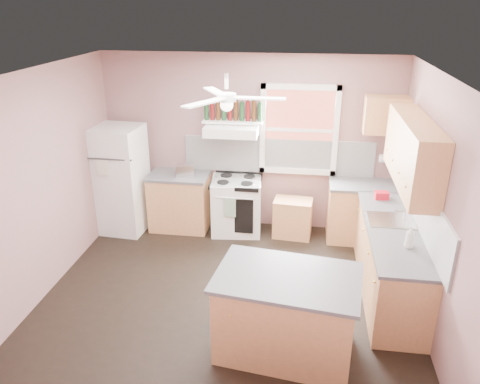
# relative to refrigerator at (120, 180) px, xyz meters

# --- Properties ---
(floor) EXTENTS (4.50, 4.50, 0.00)m
(floor) POSITION_rel_refrigerator_xyz_m (1.94, -1.52, -0.83)
(floor) COLOR black
(floor) RESTS_ON ground
(ceiling) EXTENTS (4.50, 4.50, 0.00)m
(ceiling) POSITION_rel_refrigerator_xyz_m (1.94, -1.52, 1.87)
(ceiling) COLOR white
(ceiling) RESTS_ON ground
(wall_back) EXTENTS (4.50, 0.05, 2.70)m
(wall_back) POSITION_rel_refrigerator_xyz_m (1.94, 0.50, 0.52)
(wall_back) COLOR #87605F
(wall_back) RESTS_ON ground
(wall_right) EXTENTS (0.05, 4.00, 2.70)m
(wall_right) POSITION_rel_refrigerator_xyz_m (4.21, -1.52, 0.52)
(wall_right) COLOR #87605F
(wall_right) RESTS_ON ground
(wall_left) EXTENTS (0.05, 4.00, 2.70)m
(wall_left) POSITION_rel_refrigerator_xyz_m (-0.34, -1.52, 0.52)
(wall_left) COLOR #87605F
(wall_left) RESTS_ON ground
(backsplash_back) EXTENTS (2.90, 0.03, 0.55)m
(backsplash_back) POSITION_rel_refrigerator_xyz_m (2.39, 0.46, 0.34)
(backsplash_back) COLOR white
(backsplash_back) RESTS_ON wall_back
(backsplash_right) EXTENTS (0.03, 2.60, 0.55)m
(backsplash_right) POSITION_rel_refrigerator_xyz_m (4.17, -1.22, 0.34)
(backsplash_right) COLOR white
(backsplash_right) RESTS_ON wall_right
(window_view) EXTENTS (1.00, 0.02, 1.20)m
(window_view) POSITION_rel_refrigerator_xyz_m (2.69, 0.46, 0.77)
(window_view) COLOR brown
(window_view) RESTS_ON wall_back
(window_frame) EXTENTS (1.16, 0.07, 1.36)m
(window_frame) POSITION_rel_refrigerator_xyz_m (2.69, 0.43, 0.77)
(window_frame) COLOR white
(window_frame) RESTS_ON wall_back
(refrigerator) EXTENTS (0.76, 0.74, 1.67)m
(refrigerator) POSITION_rel_refrigerator_xyz_m (0.00, 0.00, 0.00)
(refrigerator) COLOR white
(refrigerator) RESTS_ON floor
(base_cabinet_left) EXTENTS (0.90, 0.60, 0.86)m
(base_cabinet_left) POSITION_rel_refrigerator_xyz_m (0.88, 0.18, -0.40)
(base_cabinet_left) COLOR #B2784A
(base_cabinet_left) RESTS_ON floor
(counter_left) EXTENTS (0.92, 0.62, 0.04)m
(counter_left) POSITION_rel_refrigerator_xyz_m (0.88, 0.18, 0.05)
(counter_left) COLOR #4E4E51
(counter_left) RESTS_ON base_cabinet_left
(toaster) EXTENTS (0.31, 0.24, 0.18)m
(toaster) POSITION_rel_refrigerator_xyz_m (0.99, 0.12, 0.16)
(toaster) COLOR silver
(toaster) RESTS_ON counter_left
(stove) EXTENTS (0.81, 0.71, 0.86)m
(stove) POSITION_rel_refrigerator_xyz_m (1.78, 0.17, -0.40)
(stove) COLOR white
(stove) RESTS_ON floor
(range_hood) EXTENTS (0.78, 0.50, 0.14)m
(range_hood) POSITION_rel_refrigerator_xyz_m (1.71, 0.23, 0.79)
(range_hood) COLOR white
(range_hood) RESTS_ON wall_back
(bottle_shelf) EXTENTS (0.90, 0.26, 0.03)m
(bottle_shelf) POSITION_rel_refrigerator_xyz_m (1.71, 0.35, 0.89)
(bottle_shelf) COLOR white
(bottle_shelf) RESTS_ON range_hood
(cart) EXTENTS (0.60, 0.42, 0.57)m
(cart) POSITION_rel_refrigerator_xyz_m (2.66, 0.12, -0.55)
(cart) COLOR #B2784A
(cart) RESTS_ON floor
(base_cabinet_corner) EXTENTS (1.00, 0.60, 0.86)m
(base_cabinet_corner) POSITION_rel_refrigerator_xyz_m (3.69, 0.18, -0.40)
(base_cabinet_corner) COLOR #B2784A
(base_cabinet_corner) RESTS_ON floor
(base_cabinet_right) EXTENTS (0.60, 2.20, 0.86)m
(base_cabinet_right) POSITION_rel_refrigerator_xyz_m (3.89, -1.22, -0.40)
(base_cabinet_right) COLOR #B2784A
(base_cabinet_right) RESTS_ON floor
(counter_corner) EXTENTS (1.02, 0.62, 0.04)m
(counter_corner) POSITION_rel_refrigerator_xyz_m (3.69, 0.18, 0.05)
(counter_corner) COLOR #4E4E51
(counter_corner) RESTS_ON base_cabinet_corner
(counter_right) EXTENTS (0.62, 2.22, 0.04)m
(counter_right) POSITION_rel_refrigerator_xyz_m (3.88, -1.22, 0.05)
(counter_right) COLOR #4E4E51
(counter_right) RESTS_ON base_cabinet_right
(sink) EXTENTS (0.55, 0.45, 0.03)m
(sink) POSITION_rel_refrigerator_xyz_m (3.88, -1.02, 0.06)
(sink) COLOR silver
(sink) RESTS_ON counter_right
(faucet) EXTENTS (0.03, 0.03, 0.14)m
(faucet) POSITION_rel_refrigerator_xyz_m (4.04, -1.02, 0.14)
(faucet) COLOR silver
(faucet) RESTS_ON sink
(upper_cabinet_right) EXTENTS (0.33, 1.80, 0.76)m
(upper_cabinet_right) POSITION_rel_refrigerator_xyz_m (4.02, -1.02, 0.95)
(upper_cabinet_right) COLOR #B2784A
(upper_cabinet_right) RESTS_ON wall_right
(upper_cabinet_corner) EXTENTS (0.60, 0.33, 0.52)m
(upper_cabinet_corner) POSITION_rel_refrigerator_xyz_m (3.89, 0.31, 1.07)
(upper_cabinet_corner) COLOR #B2784A
(upper_cabinet_corner) RESTS_ON wall_back
(paper_towel) EXTENTS (0.26, 0.12, 0.12)m
(paper_towel) POSITION_rel_refrigerator_xyz_m (4.01, 0.34, 0.42)
(paper_towel) COLOR white
(paper_towel) RESTS_ON wall_back
(island) EXTENTS (1.44, 1.02, 0.86)m
(island) POSITION_rel_refrigerator_xyz_m (2.69, -2.45, -0.40)
(island) COLOR #B2784A
(island) RESTS_ON floor
(island_top) EXTENTS (1.53, 1.10, 0.04)m
(island_top) POSITION_rel_refrigerator_xyz_m (2.69, -2.45, 0.05)
(island_top) COLOR #4E4E51
(island_top) RESTS_ON island
(ceiling_fan_hub) EXTENTS (0.20, 0.20, 0.08)m
(ceiling_fan_hub) POSITION_rel_refrigerator_xyz_m (1.94, -1.52, 1.62)
(ceiling_fan_hub) COLOR white
(ceiling_fan_hub) RESTS_ON ceiling
(soap_bottle) EXTENTS (0.12, 0.11, 0.26)m
(soap_bottle) POSITION_rel_refrigerator_xyz_m (3.97, -1.69, 0.19)
(soap_bottle) COLOR silver
(soap_bottle) RESTS_ON counter_right
(red_caddy) EXTENTS (0.19, 0.14, 0.10)m
(red_caddy) POSITION_rel_refrigerator_xyz_m (3.85, -0.35, 0.12)
(red_caddy) COLOR red
(red_caddy) RESTS_ON counter_right
(wine_bottles) EXTENTS (0.86, 0.06, 0.31)m
(wine_bottles) POSITION_rel_refrigerator_xyz_m (1.71, 0.35, 1.05)
(wine_bottles) COLOR #143819
(wine_bottles) RESTS_ON bottle_shelf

